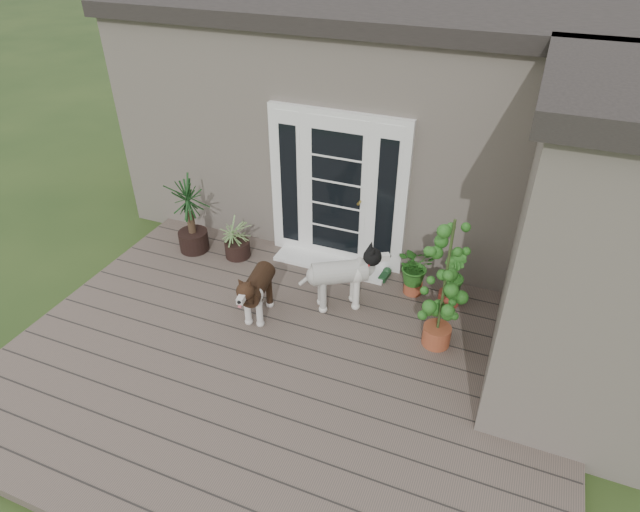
% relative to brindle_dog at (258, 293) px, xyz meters
% --- Properties ---
extents(deck, '(6.20, 4.60, 0.12)m').
position_rel_brindle_dog_xyz_m(deck, '(0.63, -0.66, -0.40)').
color(deck, '#6B5B4C').
rests_on(deck, ground).
extents(house_main, '(7.40, 4.00, 3.10)m').
position_rel_brindle_dog_xyz_m(house_main, '(0.63, 3.59, 1.09)').
color(house_main, '#665E54').
rests_on(house_main, ground).
extents(roof_main, '(7.60, 4.20, 0.20)m').
position_rel_brindle_dog_xyz_m(roof_main, '(0.63, 3.59, 2.74)').
color(roof_main, '#2D2826').
rests_on(roof_main, house_main).
extents(house_wing, '(1.60, 2.40, 3.10)m').
position_rel_brindle_dog_xyz_m(house_wing, '(3.53, 0.44, 1.09)').
color(house_wing, '#665E54').
rests_on(house_wing, ground).
extents(door_unit, '(1.90, 0.14, 2.15)m').
position_rel_brindle_dog_xyz_m(door_unit, '(0.43, 1.54, 0.73)').
color(door_unit, white).
rests_on(door_unit, deck).
extents(door_step, '(1.60, 0.40, 0.05)m').
position_rel_brindle_dog_xyz_m(door_step, '(0.43, 1.34, -0.32)').
color(door_step, white).
rests_on(door_step, deck).
extents(brindle_dog, '(0.47, 0.87, 0.69)m').
position_rel_brindle_dog_xyz_m(brindle_dog, '(0.00, 0.00, 0.00)').
color(brindle_dog, '#311E12').
rests_on(brindle_dog, deck).
extents(white_dog, '(0.97, 0.80, 0.75)m').
position_rel_brindle_dog_xyz_m(white_dog, '(0.85, 0.53, 0.03)').
color(white_dog, white).
rests_on(white_dog, deck).
extents(spider_plant, '(0.74, 0.74, 0.64)m').
position_rel_brindle_dog_xyz_m(spider_plant, '(-0.89, 1.05, -0.03)').
color(spider_plant, '#7E945B').
rests_on(spider_plant, deck).
extents(yucca, '(0.85, 0.85, 1.16)m').
position_rel_brindle_dog_xyz_m(yucca, '(-1.57, 0.97, 0.24)').
color(yucca, black).
rests_on(yucca, deck).
extents(herb_a, '(0.70, 0.70, 0.63)m').
position_rel_brindle_dog_xyz_m(herb_a, '(1.64, 1.16, -0.03)').
color(herb_a, '#195217').
rests_on(herb_a, deck).
extents(herb_b, '(0.49, 0.49, 0.54)m').
position_rel_brindle_dog_xyz_m(herb_b, '(2.12, 1.11, -0.08)').
color(herb_b, '#1C621D').
rests_on(herb_b, deck).
extents(herb_c, '(0.46, 0.46, 0.51)m').
position_rel_brindle_dog_xyz_m(herb_c, '(2.99, 1.25, -0.09)').
color(herb_c, '#214F16').
rests_on(herb_c, deck).
extents(sapling, '(0.66, 0.66, 1.71)m').
position_rel_brindle_dog_xyz_m(sapling, '(2.12, 0.31, 0.51)').
color(sapling, '#1C5718').
rests_on(sapling, deck).
extents(clog_left, '(0.14, 0.27, 0.08)m').
position_rel_brindle_dog_xyz_m(clog_left, '(0.53, 1.09, -0.31)').
color(clog_left, black).
rests_on(clog_left, deck).
extents(clog_right, '(0.16, 0.31, 0.09)m').
position_rel_brindle_dog_xyz_m(clog_right, '(1.22, 1.33, -0.30)').
color(clog_right, '#16391D').
rests_on(clog_right, deck).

